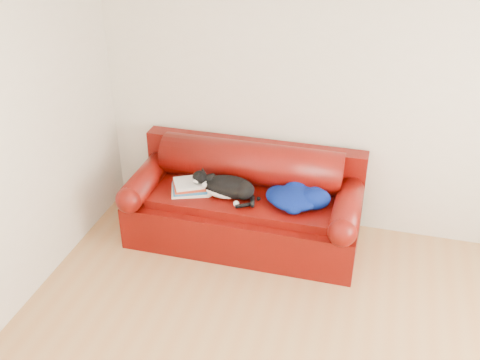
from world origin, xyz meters
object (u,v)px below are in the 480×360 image
at_px(book_stack, 191,186).
at_px(blanket, 297,196).
at_px(cat, 228,187).
at_px(sofa_base, 244,218).

xyz_separation_m(book_stack, blanket, (0.97, 0.04, 0.03)).
distance_m(book_stack, blanket, 0.97).
distance_m(cat, blanket, 0.62).
height_order(sofa_base, blanket, blanket).
relative_size(sofa_base, cat, 3.22).
height_order(cat, blanket, cat).
bearing_deg(sofa_base, blanket, -4.88).
height_order(sofa_base, cat, cat).
relative_size(sofa_base, book_stack, 5.18).
distance_m(sofa_base, book_stack, 0.58).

